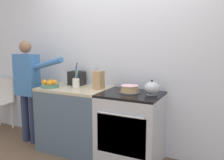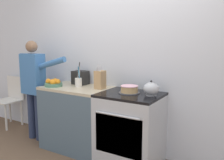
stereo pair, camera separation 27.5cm
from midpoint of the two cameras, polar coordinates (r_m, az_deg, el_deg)
The scene contains 11 objects.
wall_back at distance 3.35m, azimuth 5.69°, elevation 5.33°, with size 8.00×0.04×2.60m.
counter_cabinet at distance 3.55m, azimuth -5.72°, elevation -8.58°, with size 0.92×0.61×0.88m.
stove_range at distance 3.15m, azimuth 6.67°, elevation -11.00°, with size 0.74×0.64×0.88m.
layer_cake at distance 3.05m, azimuth 6.58°, elevation -2.21°, with size 0.26×0.26×0.09m.
tea_kettle at distance 2.96m, azimuth 11.60°, elevation -2.04°, with size 0.22×0.18×0.18m.
knife_block at distance 3.28m, azimuth -0.36°, elevation 0.10°, with size 0.11×0.14×0.33m.
utensil_crock at distance 3.42m, azimuth -5.40°, elevation -0.35°, with size 0.09×0.09×0.34m.
fruit_bowl at distance 3.52m, azimuth -11.06°, elevation -0.74°, with size 0.24×0.24×0.11m.
toaster at distance 3.62m, azimuth -5.10°, elevation 0.54°, with size 0.23×0.17×0.20m.
person_baker at distance 3.87m, azimuth -15.54°, elevation -0.48°, with size 0.89×0.20×1.51m.
dining_chair at distance 4.75m, azimuth -20.52°, elevation -3.75°, with size 0.40×0.40×0.87m.
Camera 2 is at (1.57, -2.32, 1.54)m, focal length 40.00 mm.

